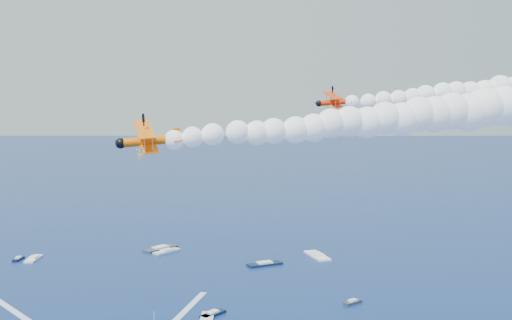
{
  "coord_description": "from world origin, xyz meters",
  "views": [
    {
      "loc": [
        -1.8,
        -66.64,
        60.92
      ],
      "look_at": [
        3.81,
        26.2,
        51.7
      ],
      "focal_mm": 45.1,
      "sensor_mm": 36.0,
      "label": 1
    }
  ],
  "objects": [
    {
      "name": "biplane_lead",
      "position": [
        17.76,
        39.0,
        59.96
      ],
      "size": [
        7.39,
        8.5,
        6.05
      ],
      "primitive_type": null,
      "rotation": [
        -0.18,
        0.07,
        3.23
      ],
      "color": "#EF3105"
    },
    {
      "name": "smoke_trail_lead",
      "position": [
        47.94,
        41.7,
        62.27
      ],
      "size": [
        61.42,
        16.53,
        10.9
      ],
      "primitive_type": null,
      "rotation": [
        0.0,
        0.0,
        3.23
      ],
      "color": "white"
    },
    {
      "name": "smoke_trail_trail",
      "position": [
        19.61,
        19.15,
        57.75
      ],
      "size": [
        61.96,
        27.69,
        10.9
      ],
      "primitive_type": null,
      "rotation": [
        0.0,
        0.0,
        3.33
      ],
      "color": "white"
    },
    {
      "name": "biplane_trail",
      "position": [
        -10.14,
        13.4,
        55.44
      ],
      "size": [
        9.96,
        11.43,
        7.72
      ],
      "primitive_type": null,
      "rotation": [
        -0.2,
        0.07,
        3.33
      ],
      "color": "#FB6705"
    },
    {
      "name": "spectator_boats",
      "position": [
        -10.9,
        121.97,
        0.35
      ],
      "size": [
        212.04,
        172.07,
        0.7
      ],
      "color": "black",
      "rests_on": "ground"
    }
  ]
}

